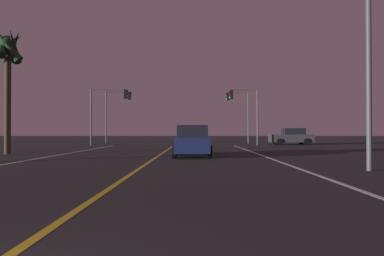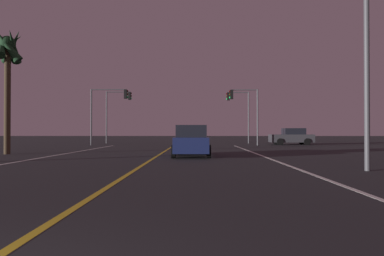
{
  "view_description": "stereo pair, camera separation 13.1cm",
  "coord_description": "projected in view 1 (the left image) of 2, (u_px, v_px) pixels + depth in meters",
  "views": [
    {
      "loc": [
        2.03,
        -1.46,
        1.36
      ],
      "look_at": [
        1.77,
        29.69,
        1.69
      ],
      "focal_mm": 30.78,
      "sensor_mm": 36.0,
      "label": 1
    },
    {
      "loc": [
        2.16,
        -1.46,
        1.36
      ],
      "look_at": [
        1.77,
        29.69,
        1.69
      ],
      "focal_mm": 30.78,
      "sensor_mm": 36.0,
      "label": 2
    }
  ],
  "objects": [
    {
      "name": "lane_center_divider",
      "position": [
        146.0,
        164.0,
        13.58
      ],
      "size": [
        0.16,
        36.24,
        0.01
      ],
      "primitive_type": "cube",
      "color": "gold",
      "rests_on": "ground"
    },
    {
      "name": "traffic_light_near_right",
      "position": [
        244.0,
        104.0,
        32.18
      ],
      "size": [
        2.86,
        0.36,
        5.49
      ],
      "rotation": [
        0.0,
        0.0,
        3.14
      ],
      "color": "#4C4C51",
      "rests_on": "ground"
    },
    {
      "name": "traffic_light_far_left",
      "position": [
        118.0,
        105.0,
        37.8
      ],
      "size": [
        2.99,
        0.36,
        5.97
      ],
      "color": "#4C4C51",
      "rests_on": "ground"
    },
    {
      "name": "street_lamp_right_near",
      "position": [
        352.0,
        15.0,
        11.45
      ],
      "size": [
        2.62,
        0.44,
        8.59
      ],
      "rotation": [
        0.0,
        0.0,
        3.14
      ],
      "color": "#4C4C51",
      "rests_on": "ground"
    },
    {
      "name": "traffic_light_near_left",
      "position": [
        109.0,
        103.0,
        32.3
      ],
      "size": [
        3.72,
        0.36,
        5.54
      ],
      "color": "#4C4C51",
      "rests_on": "ground"
    },
    {
      "name": "car_crossing_side",
      "position": [
        291.0,
        137.0,
        33.82
      ],
      "size": [
        4.3,
        2.02,
        1.7
      ],
      "rotation": [
        0.0,
        0.0,
        3.14
      ],
      "color": "black",
      "rests_on": "ground"
    },
    {
      "name": "lane_edge_right",
      "position": [
        288.0,
        164.0,
        13.53
      ],
      "size": [
        0.16,
        36.24,
        0.01
      ],
      "primitive_type": "cube",
      "color": "silver",
      "rests_on": "ground"
    },
    {
      "name": "traffic_light_far_right",
      "position": [
        238.0,
        106.0,
        37.68
      ],
      "size": [
        2.64,
        0.36,
        5.89
      ],
      "rotation": [
        0.0,
        0.0,
        3.14
      ],
      "color": "#4C4C51",
      "rests_on": "ground"
    },
    {
      "name": "palm_tree_left_mid",
      "position": [
        8.0,
        55.0,
        19.79
      ],
      "size": [
        2.19,
        2.25,
        7.59
      ],
      "color": "#473826",
      "rests_on": "ground"
    },
    {
      "name": "lane_edge_left",
      "position": [
        5.0,
        164.0,
        13.63
      ],
      "size": [
        0.16,
        36.24,
        0.01
      ],
      "primitive_type": "cube",
      "color": "silver",
      "rests_on": "ground"
    },
    {
      "name": "car_lead_same_lane",
      "position": [
        192.0,
        141.0,
        18.08
      ],
      "size": [
        2.02,
        4.3,
        1.7
      ],
      "rotation": [
        0.0,
        0.0,
        1.57
      ],
      "color": "black",
      "rests_on": "ground"
    }
  ]
}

